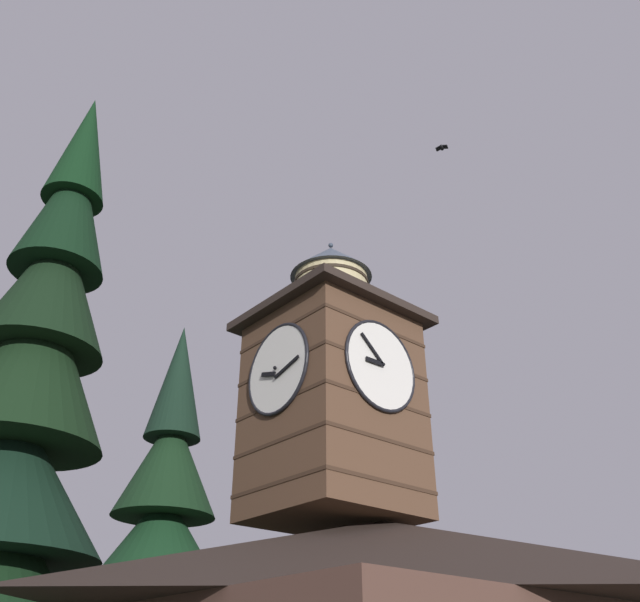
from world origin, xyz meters
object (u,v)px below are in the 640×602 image
Objects in this scene: moon at (141,545)px; pine_tree_aside at (21,421)px; clock_tower at (332,391)px; pine_tree_behind at (158,564)px; flying_bird_high at (442,148)px.

pine_tree_aside is at bearing 59.40° from moon.
clock_tower reaches higher than pine_tree_behind.
clock_tower is 7.26m from pine_tree_behind.
clock_tower is 6.27× the size of moon.
pine_tree_behind is at bearing -157.14° from pine_tree_aside.
clock_tower is 44.19m from moon.
clock_tower is 0.47× the size of pine_tree_aside.
moon is 45.38m from flying_bird_high.
pine_tree_aside is 13.32× the size of moon.
moon reaches higher than pine_tree_behind.
pine_tree_aside is 44.51m from moon.
pine_tree_aside is 17.23m from flying_bird_high.
pine_tree_behind is at bearing -51.68° from flying_bird_high.
moon is at bearing -120.60° from pine_tree_aside.
moon is at bearing -110.21° from clock_tower.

